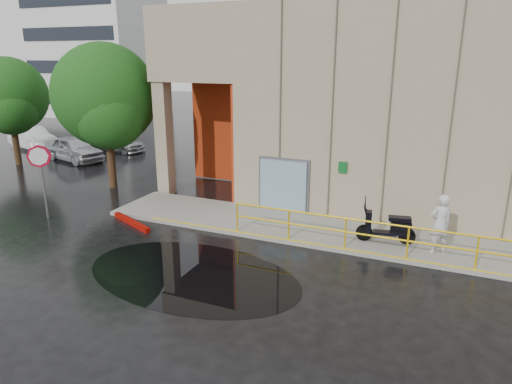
# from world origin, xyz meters

# --- Properties ---
(ground) EXTENTS (120.00, 120.00, 0.00)m
(ground) POSITION_xyz_m (0.00, 0.00, 0.00)
(ground) COLOR black
(ground) RESTS_ON ground
(sidewalk) EXTENTS (20.00, 3.00, 0.15)m
(sidewalk) POSITION_xyz_m (4.00, 4.50, 0.07)
(sidewalk) COLOR gray
(sidewalk) RESTS_ON ground
(building) EXTENTS (20.00, 10.17, 8.00)m
(building) POSITION_xyz_m (5.10, 10.98, 4.21)
(building) COLOR gray
(building) RESTS_ON ground
(guardrail) EXTENTS (9.56, 0.06, 1.03)m
(guardrail) POSITION_xyz_m (4.25, 3.15, 0.68)
(guardrail) COLOR gold
(guardrail) RESTS_ON sidewalk
(distant_building) EXTENTS (12.00, 8.08, 15.00)m
(distant_building) POSITION_xyz_m (-28.00, 27.98, 7.50)
(distant_building) COLOR silver
(distant_building) RESTS_ON ground
(person) EXTENTS (0.83, 0.74, 1.90)m
(person) POSITION_xyz_m (6.04, 3.95, 1.10)
(person) COLOR silver
(person) RESTS_ON sidewalk
(scooter) EXTENTS (1.94, 0.92, 1.47)m
(scooter) POSITION_xyz_m (4.45, 4.14, 0.99)
(scooter) COLOR black
(scooter) RESTS_ON sidewalk
(stop_sign) EXTENTS (0.65, 0.64, 2.89)m
(stop_sign) POSITION_xyz_m (-8.01, 1.77, 2.07)
(stop_sign) COLOR slate
(stop_sign) RESTS_ON ground
(red_curb) EXTENTS (2.26, 1.14, 0.18)m
(red_curb) POSITION_xyz_m (-4.57, 2.50, 0.09)
(red_curb) COLOR #7F0801
(red_curb) RESTS_ON ground
(puddle) EXTENTS (6.94, 4.58, 0.01)m
(puddle) POSITION_xyz_m (-0.39, -0.13, 0.00)
(puddle) COLOR black
(puddle) RESTS_ON ground
(car_a) EXTENTS (4.59, 2.77, 1.46)m
(car_a) POSITION_xyz_m (-14.50, 9.93, 0.73)
(car_a) COLOR silver
(car_a) RESTS_ON ground
(car_b) EXTENTS (4.71, 2.82, 1.47)m
(car_b) POSITION_xyz_m (-19.77, 11.62, 0.73)
(car_b) COLOR white
(car_b) RESTS_ON ground
(car_c) EXTENTS (4.12, 1.73, 1.19)m
(car_c) POSITION_xyz_m (-14.16, 13.23, 0.59)
(car_c) COLOR #9B9EA1
(car_c) RESTS_ON ground
(tree_near) EXTENTS (4.67, 4.67, 6.67)m
(tree_near) POSITION_xyz_m (-8.42, 6.14, 4.15)
(tree_near) COLOR #311C10
(tree_near) RESTS_ON ground
(tree_far) EXTENTS (4.19, 4.19, 6.03)m
(tree_far) POSITION_xyz_m (-16.67, 7.82, 3.77)
(tree_far) COLOR #311C10
(tree_far) RESTS_ON ground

